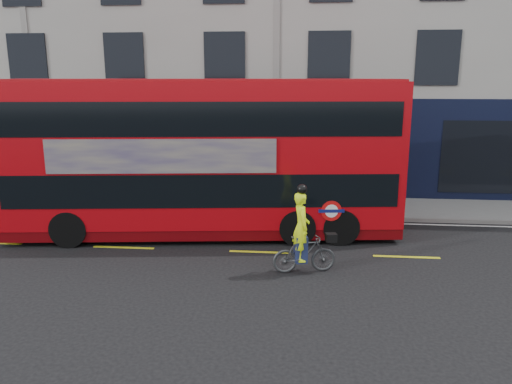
# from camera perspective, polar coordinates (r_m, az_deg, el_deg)

# --- Properties ---
(ground) EXTENTS (120.00, 120.00, 0.00)m
(ground) POSITION_cam_1_polar(r_m,az_deg,el_deg) (12.75, 0.01, -9.19)
(ground) COLOR black
(ground) RESTS_ON ground
(pavement) EXTENTS (60.00, 3.00, 0.12)m
(pavement) POSITION_cam_1_polar(r_m,az_deg,el_deg) (18.89, 1.92, -1.55)
(pavement) COLOR gray
(pavement) RESTS_ON ground
(kerb) EXTENTS (60.00, 0.12, 0.13)m
(kerb) POSITION_cam_1_polar(r_m,az_deg,el_deg) (17.45, 1.60, -2.77)
(kerb) COLOR slate
(kerb) RESTS_ON ground
(building_terrace) EXTENTS (50.00, 10.07, 15.00)m
(building_terrace) POSITION_cam_1_polar(r_m,az_deg,el_deg) (24.86, 3.07, 19.22)
(building_terrace) COLOR #A1A098
(building_terrace) RESTS_ON ground
(road_edge_line) EXTENTS (58.00, 0.10, 0.01)m
(road_edge_line) POSITION_cam_1_polar(r_m,az_deg,el_deg) (17.18, 1.53, -3.24)
(road_edge_line) COLOR silver
(road_edge_line) RESTS_ON ground
(lane_dashes) EXTENTS (58.00, 0.12, 0.01)m
(lane_dashes) POSITION_cam_1_polar(r_m,az_deg,el_deg) (14.14, 0.61, -6.88)
(lane_dashes) COLOR yellow
(lane_dashes) RESTS_ON ground
(bus) EXTENTS (12.02, 4.08, 4.76)m
(bus) POSITION_cam_1_polar(r_m,az_deg,el_deg) (15.33, -5.84, 4.05)
(bus) COLOR #AD060D
(bus) RESTS_ON ground
(cyclist) EXTENTS (1.66, 0.80, 2.28)m
(cyclist) POSITION_cam_1_polar(r_m,az_deg,el_deg) (12.56, 5.42, -5.80)
(cyclist) COLOR #424446
(cyclist) RESTS_ON ground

